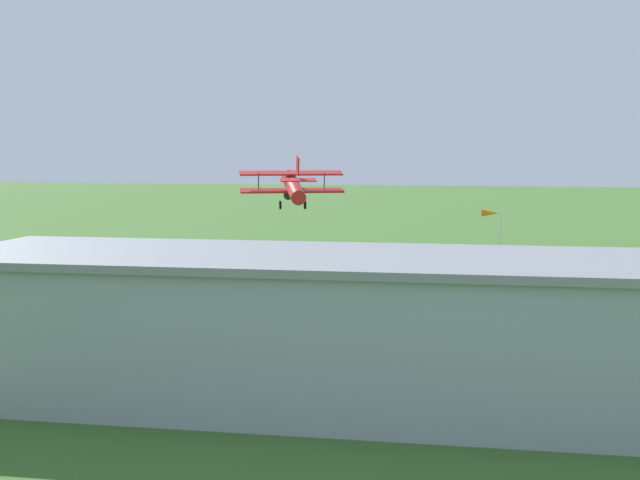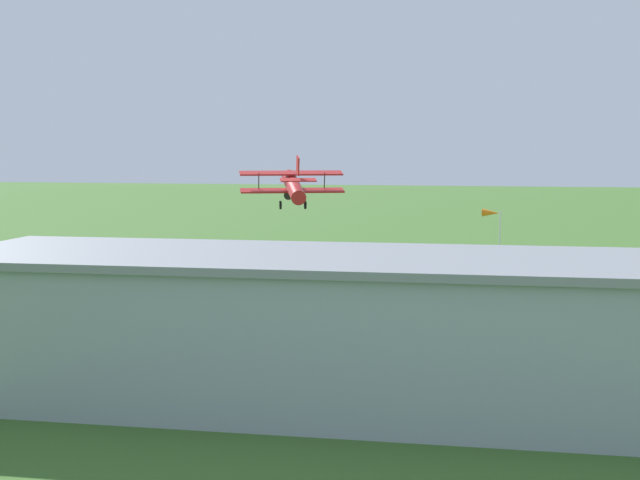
{
  "view_description": "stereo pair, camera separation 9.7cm",
  "coord_description": "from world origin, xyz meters",
  "px_view_note": "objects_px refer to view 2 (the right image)",
  "views": [
    {
      "loc": [
        -7.49,
        74.34,
        11.32
      ],
      "look_at": [
        4.87,
        14.71,
        5.18
      ],
      "focal_mm": 51.68,
      "sensor_mm": 36.0,
      "label": 1
    },
    {
      "loc": [
        -7.59,
        74.32,
        11.32
      ],
      "look_at": [
        4.87,
        14.71,
        5.18
      ],
      "focal_mm": 51.68,
      "sensor_mm": 36.0,
      "label": 2
    }
  ],
  "objects_px": {
    "hangar": "(351,329)",
    "windsock": "(492,219)",
    "person_beside_truck": "(257,307)",
    "car_red": "(64,318)",
    "biplane": "(293,186)",
    "person_crossing_taxiway": "(589,322)",
    "person_walking_on_apron": "(566,319)"
  },
  "relations": [
    {
      "from": "biplane",
      "to": "person_walking_on_apron",
      "type": "height_order",
      "value": "biplane"
    },
    {
      "from": "car_red",
      "to": "windsock",
      "type": "xyz_separation_m",
      "value": [
        -25.59,
        -20.06,
        4.98
      ]
    },
    {
      "from": "biplane",
      "to": "person_crossing_taxiway",
      "type": "distance_m",
      "value": 24.94
    },
    {
      "from": "person_walking_on_apron",
      "to": "person_crossing_taxiway",
      "type": "relative_size",
      "value": 1.02
    },
    {
      "from": "windsock",
      "to": "hangar",
      "type": "bearing_deg",
      "value": 80.53
    },
    {
      "from": "person_crossing_taxiway",
      "to": "windsock",
      "type": "relative_size",
      "value": 0.25
    },
    {
      "from": "car_red",
      "to": "person_walking_on_apron",
      "type": "xyz_separation_m",
      "value": [
        -30.4,
        -5.78,
        0.03
      ]
    },
    {
      "from": "biplane",
      "to": "person_crossing_taxiway",
      "type": "bearing_deg",
      "value": 152.33
    },
    {
      "from": "biplane",
      "to": "windsock",
      "type": "bearing_deg",
      "value": -165.48
    },
    {
      "from": "person_walking_on_apron",
      "to": "person_beside_truck",
      "type": "bearing_deg",
      "value": 0.29
    },
    {
      "from": "hangar",
      "to": "biplane",
      "type": "distance_m",
      "value": 30.51
    },
    {
      "from": "person_beside_truck",
      "to": "hangar",
      "type": "bearing_deg",
      "value": 117.53
    },
    {
      "from": "biplane",
      "to": "person_beside_truck",
      "type": "relative_size",
      "value": 4.63
    },
    {
      "from": "hangar",
      "to": "biplane",
      "type": "xyz_separation_m",
      "value": [
        9.45,
        -28.56,
        5.09
      ]
    },
    {
      "from": "car_red",
      "to": "person_crossing_taxiway",
      "type": "xyz_separation_m",
      "value": [
        -31.77,
        -5.18,
        0.01
      ]
    },
    {
      "from": "person_beside_truck",
      "to": "windsock",
      "type": "distance_m",
      "value": 21.21
    },
    {
      "from": "car_red",
      "to": "windsock",
      "type": "bearing_deg",
      "value": -141.91
    },
    {
      "from": "person_walking_on_apron",
      "to": "person_crossing_taxiway",
      "type": "bearing_deg",
      "value": 156.23
    },
    {
      "from": "person_walking_on_apron",
      "to": "car_red",
      "type": "bearing_deg",
      "value": 10.77
    },
    {
      "from": "hangar",
      "to": "windsock",
      "type": "relative_size",
      "value": 5.54
    },
    {
      "from": "hangar",
      "to": "car_red",
      "type": "distance_m",
      "value": 23.79
    },
    {
      "from": "hangar",
      "to": "biplane",
      "type": "bearing_deg",
      "value": -71.69
    },
    {
      "from": "hangar",
      "to": "windsock",
      "type": "bearing_deg",
      "value": -99.47
    },
    {
      "from": "person_beside_truck",
      "to": "car_red",
      "type": "bearing_deg",
      "value": 27.78
    },
    {
      "from": "car_red",
      "to": "person_crossing_taxiway",
      "type": "bearing_deg",
      "value": -170.74
    },
    {
      "from": "windsock",
      "to": "person_walking_on_apron",
      "type": "bearing_deg",
      "value": 108.64
    },
    {
      "from": "person_walking_on_apron",
      "to": "person_crossing_taxiway",
      "type": "height_order",
      "value": "person_walking_on_apron"
    },
    {
      "from": "biplane",
      "to": "person_crossing_taxiway",
      "type": "relative_size",
      "value": 4.88
    },
    {
      "from": "windsock",
      "to": "person_crossing_taxiway",
      "type": "bearing_deg",
      "value": 112.57
    },
    {
      "from": "person_crossing_taxiway",
      "to": "windsock",
      "type": "bearing_deg",
      "value": -67.43
    },
    {
      "from": "car_red",
      "to": "person_crossing_taxiway",
      "type": "relative_size",
      "value": 2.63
    },
    {
      "from": "person_walking_on_apron",
      "to": "windsock",
      "type": "height_order",
      "value": "windsock"
    }
  ]
}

